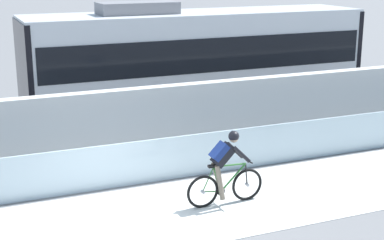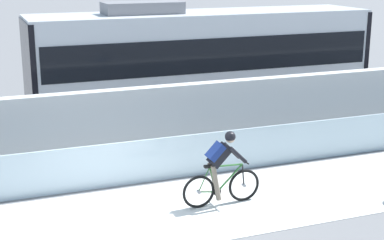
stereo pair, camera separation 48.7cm
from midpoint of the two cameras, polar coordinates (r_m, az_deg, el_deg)
ground_plane at (r=12.22m, az=-4.50°, el=-9.37°), size 200.00×200.00×0.00m
bike_path_deck at (r=12.22m, az=-4.50°, el=-9.35°), size 32.00×3.20×0.01m
glass_parapet at (r=13.69m, az=-6.77°, el=-4.34°), size 32.00×0.05×1.04m
concrete_barrier_wall at (r=15.23m, az=-8.51°, el=-0.71°), size 32.00×0.36×1.87m
tram_rail_near at (r=17.83m, az=-10.16°, el=-1.54°), size 32.00×0.08×0.01m
tram_rail_far at (r=19.19m, az=-11.00°, el=-0.37°), size 32.00×0.08×0.01m
tram at (r=19.27m, az=1.71°, el=5.73°), size 11.06×2.54×3.81m
cyclist_on_bike at (r=12.55m, az=3.97°, el=-4.74°), size 1.77×0.58×1.61m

